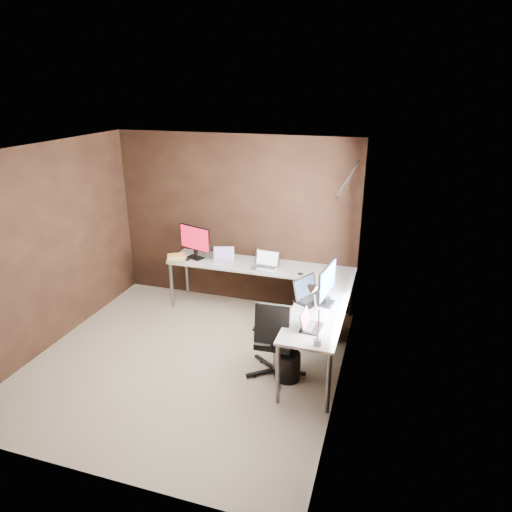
{
  "coord_description": "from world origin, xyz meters",
  "views": [
    {
      "loc": [
        2.19,
        -4.24,
        3.15
      ],
      "look_at": [
        0.58,
        0.95,
        1.08
      ],
      "focal_mm": 32.0,
      "sensor_mm": 36.0,
      "label": 1
    }
  ],
  "objects_px": {
    "laptop_silver": "(266,264)",
    "desk_lamp": "(314,307)",
    "wastebasket": "(288,366)",
    "laptop_black_small": "(309,324)",
    "drawer_pedestal": "(321,312)",
    "monitor_left": "(195,240)",
    "laptop_white": "(224,258)",
    "book_stack": "(177,258)",
    "monitor_right": "(327,282)",
    "laptop_black_big": "(309,295)",
    "office_chair": "(275,353)"
  },
  "relations": [
    {
      "from": "drawer_pedestal",
      "to": "book_stack",
      "type": "distance_m",
      "value": 2.22
    },
    {
      "from": "laptop_white",
      "to": "monitor_left",
      "type": "bearing_deg",
      "value": 163.32
    },
    {
      "from": "office_chair",
      "to": "wastebasket",
      "type": "xyz_separation_m",
      "value": [
        0.17,
        -0.04,
        -0.12
      ]
    },
    {
      "from": "laptop_silver",
      "to": "desk_lamp",
      "type": "relative_size",
      "value": 0.62
    },
    {
      "from": "monitor_left",
      "to": "laptop_white",
      "type": "bearing_deg",
      "value": 18.44
    },
    {
      "from": "laptop_black_big",
      "to": "book_stack",
      "type": "height_order",
      "value": "laptop_black_big"
    },
    {
      "from": "laptop_white",
      "to": "book_stack",
      "type": "bearing_deg",
      "value": 179.23
    },
    {
      "from": "laptop_silver",
      "to": "book_stack",
      "type": "relative_size",
      "value": 1.12
    },
    {
      "from": "laptop_black_small",
      "to": "desk_lamp",
      "type": "height_order",
      "value": "desk_lamp"
    },
    {
      "from": "laptop_black_small",
      "to": "desk_lamp",
      "type": "xyz_separation_m",
      "value": [
        0.08,
        -0.24,
        0.33
      ]
    },
    {
      "from": "drawer_pedestal",
      "to": "monitor_left",
      "type": "xyz_separation_m",
      "value": [
        -1.94,
        0.34,
        0.7
      ]
    },
    {
      "from": "laptop_white",
      "to": "monitor_right",
      "type": "bearing_deg",
      "value": -45.78
    },
    {
      "from": "monitor_right",
      "to": "laptop_black_small",
      "type": "relative_size",
      "value": 1.96
    },
    {
      "from": "monitor_right",
      "to": "wastebasket",
      "type": "relative_size",
      "value": 1.82
    },
    {
      "from": "drawer_pedestal",
      "to": "wastebasket",
      "type": "relative_size",
      "value": 1.86
    },
    {
      "from": "desk_lamp",
      "to": "wastebasket",
      "type": "relative_size",
      "value": 1.86
    },
    {
      "from": "drawer_pedestal",
      "to": "laptop_white",
      "type": "xyz_separation_m",
      "value": [
        -1.5,
        0.33,
        0.47
      ]
    },
    {
      "from": "book_stack",
      "to": "wastebasket",
      "type": "bearing_deg",
      "value": -32.78
    },
    {
      "from": "monitor_right",
      "to": "desk_lamp",
      "type": "relative_size",
      "value": 0.98
    },
    {
      "from": "drawer_pedestal",
      "to": "laptop_white",
      "type": "height_order",
      "value": "laptop_white"
    },
    {
      "from": "laptop_black_big",
      "to": "monitor_left",
      "type": "bearing_deg",
      "value": 92.72
    },
    {
      "from": "monitor_left",
      "to": "wastebasket",
      "type": "distance_m",
      "value": 2.44
    },
    {
      "from": "laptop_black_small",
      "to": "wastebasket",
      "type": "bearing_deg",
      "value": 76.89
    },
    {
      "from": "laptop_white",
      "to": "book_stack",
      "type": "xyz_separation_m",
      "value": [
        -0.66,
        -0.18,
        -0.0
      ]
    },
    {
      "from": "laptop_white",
      "to": "desk_lamp",
      "type": "relative_size",
      "value": 0.57
    },
    {
      "from": "monitor_right",
      "to": "desk_lamp",
      "type": "bearing_deg",
      "value": -171.9
    },
    {
      "from": "wastebasket",
      "to": "book_stack",
      "type": "bearing_deg",
      "value": 147.22
    },
    {
      "from": "laptop_silver",
      "to": "monitor_left",
      "type": "bearing_deg",
      "value": -178.8
    },
    {
      "from": "drawer_pedestal",
      "to": "laptop_black_big",
      "type": "height_order",
      "value": "laptop_black_big"
    },
    {
      "from": "monitor_left",
      "to": "wastebasket",
      "type": "bearing_deg",
      "value": -20.91
    },
    {
      "from": "monitor_right",
      "to": "book_stack",
      "type": "height_order",
      "value": "monitor_right"
    },
    {
      "from": "monitor_right",
      "to": "book_stack",
      "type": "distance_m",
      "value": 2.41
    },
    {
      "from": "laptop_silver",
      "to": "monitor_right",
      "type": "bearing_deg",
      "value": -36.47
    },
    {
      "from": "drawer_pedestal",
      "to": "monitor_right",
      "type": "bearing_deg",
      "value": -77.72
    },
    {
      "from": "laptop_silver",
      "to": "wastebasket",
      "type": "bearing_deg",
      "value": -59.68
    },
    {
      "from": "drawer_pedestal",
      "to": "monitor_left",
      "type": "height_order",
      "value": "monitor_left"
    },
    {
      "from": "drawer_pedestal",
      "to": "office_chair",
      "type": "bearing_deg",
      "value": -107.77
    },
    {
      "from": "office_chair",
      "to": "desk_lamp",
      "type": "bearing_deg",
      "value": -38.49
    },
    {
      "from": "monitor_left",
      "to": "laptop_white",
      "type": "height_order",
      "value": "monitor_left"
    },
    {
      "from": "desk_lamp",
      "to": "laptop_black_big",
      "type": "bearing_deg",
      "value": 77.88
    },
    {
      "from": "monitor_right",
      "to": "desk_lamp",
      "type": "height_order",
      "value": "desk_lamp"
    },
    {
      "from": "monitor_left",
      "to": "office_chair",
      "type": "bearing_deg",
      "value": -22.97
    },
    {
      "from": "laptop_white",
      "to": "laptop_black_small",
      "type": "height_order",
      "value": "laptop_white"
    },
    {
      "from": "laptop_white",
      "to": "book_stack",
      "type": "distance_m",
      "value": 0.69
    },
    {
      "from": "book_stack",
      "to": "wastebasket",
      "type": "relative_size",
      "value": 1.02
    },
    {
      "from": "office_chair",
      "to": "monitor_right",
      "type": "bearing_deg",
      "value": 44.38
    },
    {
      "from": "monitor_left",
      "to": "wastebasket",
      "type": "xyz_separation_m",
      "value": [
        1.76,
        -1.46,
        -0.84
      ]
    },
    {
      "from": "laptop_silver",
      "to": "laptop_black_big",
      "type": "xyz_separation_m",
      "value": [
        0.76,
        -0.79,
        0.01
      ]
    },
    {
      "from": "laptop_black_small",
      "to": "laptop_black_big",
      "type": "bearing_deg",
      "value": 14.69
    },
    {
      "from": "drawer_pedestal",
      "to": "desk_lamp",
      "type": "relative_size",
      "value": 1.0
    }
  ]
}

